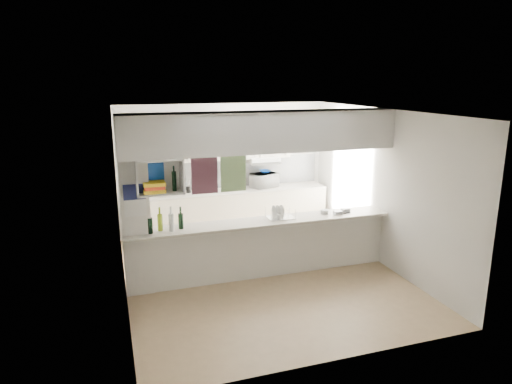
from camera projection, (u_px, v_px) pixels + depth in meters
name	position (u px, v px, depth m)	size (l,w,h in m)	color
floor	(262.00, 275.00, 7.30)	(4.80, 4.80, 0.00)	#9C7F5A
ceiling	(263.00, 111.00, 6.68)	(4.80, 4.80, 0.00)	white
wall_back	(224.00, 169.00, 9.20)	(4.20, 4.20, 0.00)	silver
wall_left	(120.00, 209.00, 6.35)	(4.80, 4.80, 0.00)	silver
wall_right	(381.00, 187.00, 7.62)	(4.80, 4.80, 0.00)	silver
servery_partition	(252.00, 175.00, 6.85)	(4.20, 0.50, 2.60)	silver
cubby_shelf	(158.00, 178.00, 6.36)	(0.65, 0.35, 0.50)	white
kitchen_run	(235.00, 194.00, 9.12)	(3.60, 0.63, 2.24)	beige
microwave	(264.00, 180.00, 9.25)	(0.52, 0.35, 0.29)	white
bowl	(265.00, 172.00, 9.25)	(0.23, 0.23, 0.06)	#0E40A0
dish_rack	(280.00, 213.00, 7.20)	(0.42, 0.32, 0.22)	silver
cup	(280.00, 217.00, 7.08)	(0.12, 0.12, 0.09)	white
wine_bottles	(166.00, 222.00, 6.57)	(0.52, 0.15, 0.37)	black
plastic_tubs	(335.00, 212.00, 7.46)	(0.52, 0.21, 0.07)	silver
utensil_jar	(188.00, 190.00, 8.81)	(0.09, 0.09, 0.13)	black
knife_block	(206.00, 186.00, 8.94)	(0.10, 0.08, 0.21)	#59321E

